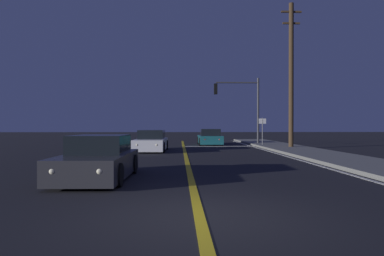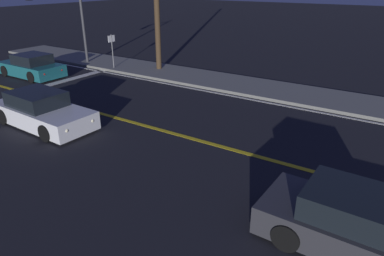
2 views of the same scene
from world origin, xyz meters
TOP-DOWN VIEW (x-y plane):
  - sidewalk_right at (7.17, 11.25)m, footprint 3.20×40.49m
  - lane_line_center at (0.00, 11.25)m, footprint 0.20×38.24m
  - lane_line_edge_right at (5.32, 11.25)m, footprint 0.16×38.24m
  - stop_bar at (2.79, 21.00)m, footprint 5.57×0.50m
  - car_parked_curb_charcoal at (-2.82, 4.49)m, footprint 2.02×4.36m
  - car_far_approaching_white at (-2.13, 16.26)m, footprint 2.05×4.63m
  - car_lead_oncoming_teal at (2.27, 23.45)m, footprint 1.97×4.25m
  - traffic_signal_near_right at (5.00, 23.30)m, footprint 3.85×0.28m
  - street_sign_corner at (6.07, 20.50)m, footprint 0.56×0.06m

SIDE VIEW (x-z plane):
  - lane_line_center at x=0.00m, z-range 0.00..0.01m
  - lane_line_edge_right at x=5.32m, z-range 0.00..0.01m
  - stop_bar at x=2.79m, z-range 0.00..0.01m
  - sidewalk_right at x=7.17m, z-range 0.00..0.15m
  - car_lead_oncoming_teal at x=2.27m, z-range -0.09..1.25m
  - car_parked_curb_charcoal at x=-2.82m, z-range -0.09..1.25m
  - car_far_approaching_white at x=-2.13m, z-range -0.09..1.25m
  - street_sign_corner at x=6.07m, z-range 0.39..2.61m
  - traffic_signal_near_right at x=5.00m, z-range 0.95..6.62m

